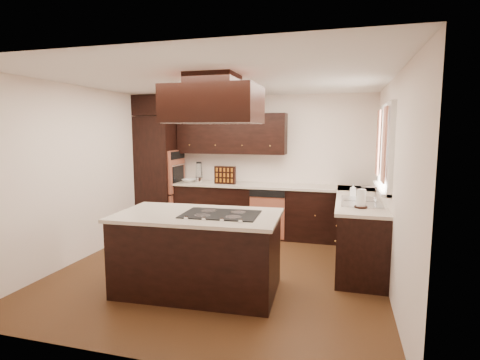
{
  "coord_description": "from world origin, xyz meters",
  "views": [
    {
      "loc": [
        1.54,
        -4.63,
        1.86
      ],
      "look_at": [
        0.1,
        0.6,
        1.15
      ],
      "focal_mm": 28.0,
      "sensor_mm": 36.0,
      "label": 1
    }
  ],
  "objects_px": {
    "island": "(198,254)",
    "spice_rack": "(225,175)",
    "oven_column": "(160,174)",
    "range_hood": "(213,105)"
  },
  "relations": [
    {
      "from": "island",
      "to": "oven_column",
      "type": "bearing_deg",
      "value": 122.88
    },
    {
      "from": "oven_column",
      "to": "range_hood",
      "type": "distance_m",
      "value": 3.13
    },
    {
      "from": "range_hood",
      "to": "spice_rack",
      "type": "xyz_separation_m",
      "value": [
        -0.58,
        2.26,
        -1.08
      ]
    },
    {
      "from": "island",
      "to": "spice_rack",
      "type": "distance_m",
      "value": 2.52
    },
    {
      "from": "spice_rack",
      "to": "range_hood",
      "type": "bearing_deg",
      "value": -75.38
    },
    {
      "from": "island",
      "to": "spice_rack",
      "type": "xyz_separation_m",
      "value": [
        -0.43,
        2.4,
        0.64
      ]
    },
    {
      "from": "island",
      "to": "range_hood",
      "type": "relative_size",
      "value": 1.72
    },
    {
      "from": "range_hood",
      "to": "island",
      "type": "bearing_deg",
      "value": -135.1
    },
    {
      "from": "oven_column",
      "to": "spice_rack",
      "type": "bearing_deg",
      "value": 0.04
    },
    {
      "from": "oven_column",
      "to": "spice_rack",
      "type": "distance_m",
      "value": 1.29
    }
  ]
}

